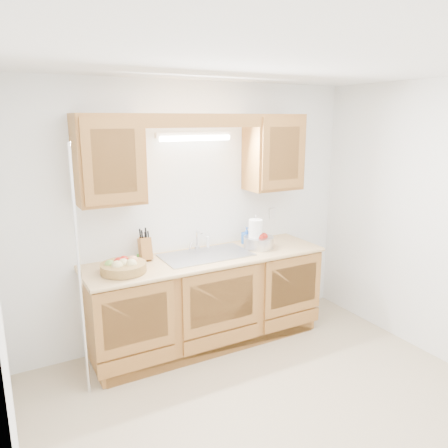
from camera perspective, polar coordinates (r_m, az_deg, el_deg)
room at (r=3.04m, az=7.73°, el=-3.90°), size 3.52×3.50×2.50m
base_cabinets at (r=4.29m, az=-2.26°, el=-9.99°), size 2.20×0.60×0.86m
countertop at (r=4.12m, az=-2.23°, el=-4.46°), size 2.30×0.63×0.04m
upper_cabinet_left at (r=3.79m, az=-14.84°, el=8.13°), size 0.55×0.33×0.75m
upper_cabinet_right at (r=4.48m, az=6.45°, el=9.29°), size 0.55×0.33×0.75m
valance at (r=3.92m, az=-2.43°, el=13.35°), size 2.20×0.05×0.12m
fluorescent_fixture at (r=4.13m, az=-3.84°, el=11.36°), size 0.76×0.08×0.08m
sink at (r=4.15m, az=-2.35°, el=-5.06°), size 0.84×0.46×0.36m
wire_shelf_pole at (r=3.50m, az=-18.31°, el=-6.42°), size 0.03×0.03×2.00m
outlet_plate at (r=4.77m, az=6.34°, el=1.36°), size 0.08×0.01×0.12m
fruit_basket at (r=3.77m, az=-13.02°, el=-5.40°), size 0.41×0.41×0.12m
knife_block at (r=4.05m, az=-10.25°, el=-3.13°), size 0.11×0.17×0.30m
orange_canister at (r=4.10m, az=-10.51°, el=-2.91°), size 0.08×0.08×0.21m
soap_bottle at (r=4.48m, az=2.97°, el=-1.51°), size 0.09×0.09×0.18m
sponge at (r=4.13m, az=-10.48°, el=-4.18°), size 0.14×0.12×0.03m
paper_towel at (r=4.33m, az=4.13°, el=-1.31°), size 0.17×0.17×0.34m
apple_bowl at (r=4.36m, az=4.58°, el=-2.28°), size 0.33×0.33×0.15m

